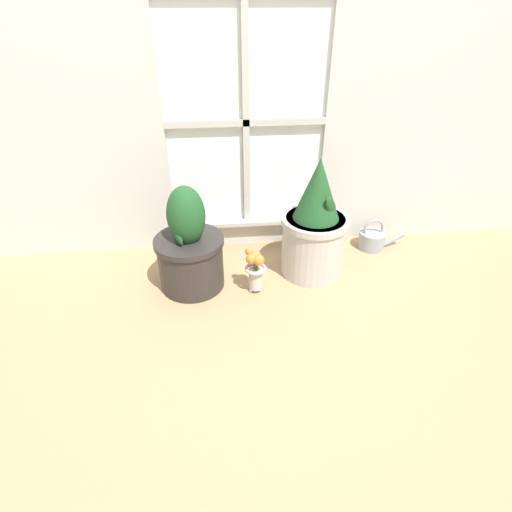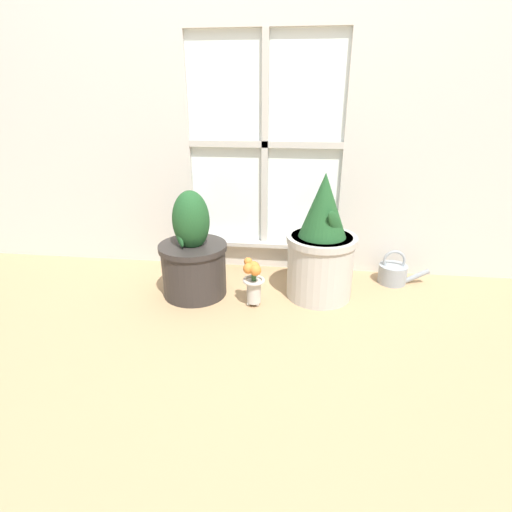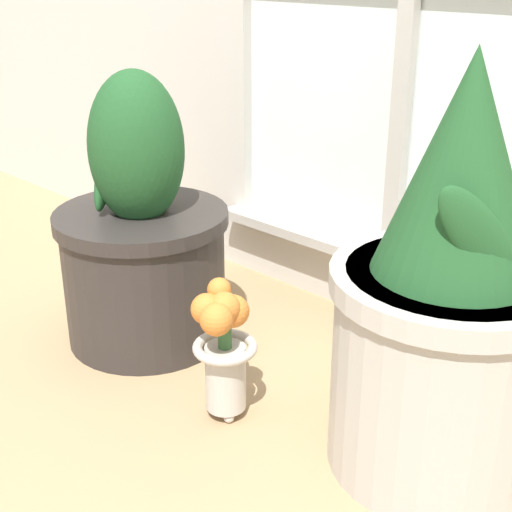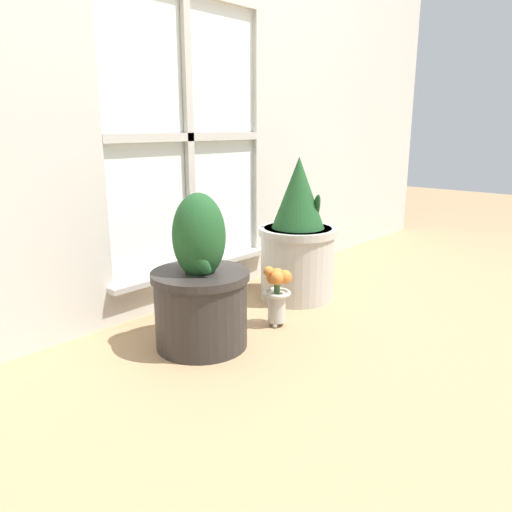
% 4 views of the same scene
% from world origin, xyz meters
% --- Properties ---
extents(ground_plane, '(10.00, 10.00, 0.00)m').
position_xyz_m(ground_plane, '(0.00, 0.00, 0.00)').
color(ground_plane, tan).
extents(potted_plant_left, '(0.36, 0.36, 0.57)m').
position_xyz_m(potted_plant_left, '(-0.33, 0.22, 0.22)').
color(potted_plant_left, '#2D2826').
rests_on(potted_plant_left, ground_plane).
extents(potted_plant_right, '(0.36, 0.36, 0.66)m').
position_xyz_m(potted_plant_right, '(0.33, 0.28, 0.28)').
color(potted_plant_right, '#B7B2A8').
rests_on(potted_plant_right, ground_plane).
extents(flower_vase, '(0.11, 0.12, 0.25)m').
position_xyz_m(flower_vase, '(-0.00, 0.13, 0.15)').
color(flower_vase, '#BCB7AD').
rests_on(flower_vase, ground_plane).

